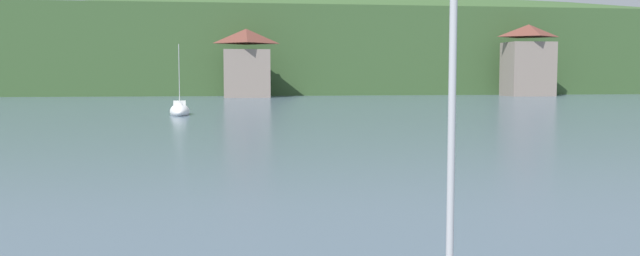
# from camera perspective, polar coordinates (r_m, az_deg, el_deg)

# --- Properties ---
(wooded_hillside) EXTENTS (352.00, 52.99, 28.63)m
(wooded_hillside) POSITION_cam_1_polar(r_m,az_deg,el_deg) (130.00, 0.01, 5.72)
(wooded_hillside) COLOR #38562D
(wooded_hillside) RESTS_ON ground_plane
(shore_building_westcentral) EXTENTS (6.57, 6.07, 9.42)m
(shore_building_westcentral) POSITION_cam_1_polar(r_m,az_deg,el_deg) (93.39, -6.29, 5.44)
(shore_building_westcentral) COLOR gray
(shore_building_westcentral) RESTS_ON ground_plane
(shore_building_central) EXTENTS (6.84, 5.43, 10.42)m
(shore_building_central) POSITION_cam_1_polar(r_m,az_deg,el_deg) (102.94, 17.30, 5.45)
(shore_building_central) COLOR gray
(shore_building_central) RESTS_ON ground_plane
(sailboat_far_8) EXTENTS (1.77, 4.74, 5.82)m
(sailboat_far_8) POSITION_cam_1_polar(r_m,az_deg,el_deg) (53.37, -11.86, 1.45)
(sailboat_far_8) COLOR white
(sailboat_far_8) RESTS_ON ground_plane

